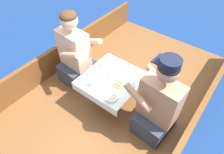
{
  "coord_description": "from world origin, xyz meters",
  "views": [
    {
      "loc": [
        1.0,
        -1.37,
        2.42
      ],
      "look_at": [
        0.0,
        -0.07,
        0.75
      ],
      "focal_mm": 32.0,
      "sensor_mm": 36.0,
      "label": 1
    }
  ],
  "objects_px": {
    "coffee_cup_center": "(112,74)",
    "sandwich": "(118,84)",
    "person_port": "(75,54)",
    "person_starboard": "(158,105)",
    "coffee_cup_starboard": "(92,83)",
    "tin_can": "(104,63)",
    "coffee_cup_port": "(91,73)"
  },
  "relations": [
    {
      "from": "coffee_cup_center",
      "to": "tin_can",
      "type": "distance_m",
      "value": 0.21
    },
    {
      "from": "person_port",
      "to": "tin_can",
      "type": "bearing_deg",
      "value": 17.3
    },
    {
      "from": "person_starboard",
      "to": "coffee_cup_port",
      "type": "xyz_separation_m",
      "value": [
        -0.86,
        -0.07,
        -0.0
      ]
    },
    {
      "from": "sandwich",
      "to": "coffee_cup_center",
      "type": "height_order",
      "value": "same"
    },
    {
      "from": "person_port",
      "to": "coffee_cup_starboard",
      "type": "height_order",
      "value": "person_port"
    },
    {
      "from": "person_port",
      "to": "sandwich",
      "type": "height_order",
      "value": "person_port"
    },
    {
      "from": "tin_can",
      "to": "sandwich",
      "type": "bearing_deg",
      "value": -27.16
    },
    {
      "from": "person_starboard",
      "to": "coffee_cup_port",
      "type": "relative_size",
      "value": 11.21
    },
    {
      "from": "coffee_cup_port",
      "to": "coffee_cup_starboard",
      "type": "height_order",
      "value": "coffee_cup_starboard"
    },
    {
      "from": "person_port",
      "to": "coffee_cup_center",
      "type": "height_order",
      "value": "person_port"
    },
    {
      "from": "coffee_cup_center",
      "to": "tin_can",
      "type": "xyz_separation_m",
      "value": [
        -0.19,
        0.09,
        -0.0
      ]
    },
    {
      "from": "person_starboard",
      "to": "coffee_cup_starboard",
      "type": "bearing_deg",
      "value": 18.17
    },
    {
      "from": "coffee_cup_port",
      "to": "coffee_cup_center",
      "type": "relative_size",
      "value": 0.95
    },
    {
      "from": "coffee_cup_port",
      "to": "person_port",
      "type": "bearing_deg",
      "value": 162.07
    },
    {
      "from": "person_starboard",
      "to": "coffee_cup_port",
      "type": "height_order",
      "value": "person_starboard"
    },
    {
      "from": "person_starboard",
      "to": "sandwich",
      "type": "bearing_deg",
      "value": 6.39
    },
    {
      "from": "sandwich",
      "to": "tin_can",
      "type": "xyz_separation_m",
      "value": [
        -0.36,
        0.18,
        -0.0
      ]
    },
    {
      "from": "coffee_cup_starboard",
      "to": "tin_can",
      "type": "distance_m",
      "value": 0.36
    },
    {
      "from": "coffee_cup_port",
      "to": "coffee_cup_center",
      "type": "bearing_deg",
      "value": 35.16
    },
    {
      "from": "person_port",
      "to": "coffee_cup_port",
      "type": "relative_size",
      "value": 11.1
    },
    {
      "from": "person_starboard",
      "to": "coffee_cup_center",
      "type": "distance_m",
      "value": 0.66
    },
    {
      "from": "sandwich",
      "to": "coffee_cup_starboard",
      "type": "relative_size",
      "value": 1.05
    },
    {
      "from": "coffee_cup_center",
      "to": "tin_can",
      "type": "relative_size",
      "value": 1.45
    },
    {
      "from": "person_port",
      "to": "coffee_cup_port",
      "type": "distance_m",
      "value": 0.42
    },
    {
      "from": "coffee_cup_center",
      "to": "sandwich",
      "type": "bearing_deg",
      "value": -28.87
    },
    {
      "from": "person_port",
      "to": "sandwich",
      "type": "distance_m",
      "value": 0.77
    },
    {
      "from": "coffee_cup_starboard",
      "to": "tin_can",
      "type": "bearing_deg",
      "value": 107.71
    },
    {
      "from": "sandwich",
      "to": "coffee_cup_port",
      "type": "relative_size",
      "value": 1.19
    },
    {
      "from": "person_port",
      "to": "coffee_cup_center",
      "type": "xyz_separation_m",
      "value": [
        0.6,
        0.01,
        -0.01
      ]
    },
    {
      "from": "person_port",
      "to": "person_starboard",
      "type": "bearing_deg",
      "value": 0.14
    },
    {
      "from": "person_port",
      "to": "person_starboard",
      "type": "relative_size",
      "value": 0.99
    },
    {
      "from": "sandwich",
      "to": "coffee_cup_starboard",
      "type": "xyz_separation_m",
      "value": [
        -0.25,
        -0.16,
        0.0
      ]
    }
  ]
}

